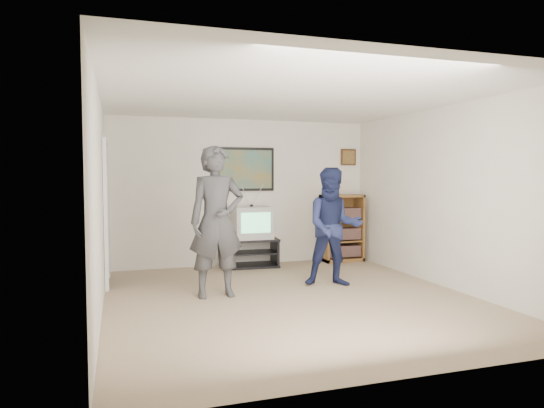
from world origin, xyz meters
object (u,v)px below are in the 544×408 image
crt_television (252,222)px  person_short (334,227)px  bookshelf (342,228)px  person_tall (217,222)px  media_stand (249,253)px

crt_television → person_short: person_short is taller
bookshelf → person_short: 2.02m
crt_television → person_tall: bearing=-117.7°
person_tall → person_short: size_ratio=1.16×
media_stand → person_tall: person_tall is taller
crt_television → person_short: (0.72, -1.71, 0.08)m
crt_television → person_short: 1.86m
crt_television → bookshelf: bookshelf is taller
person_short → media_stand: bearing=131.1°
media_stand → person_tall: size_ratio=0.52×
person_tall → media_stand: bearing=61.7°
person_short → person_tall: bearing=-159.8°
person_tall → bookshelf: bearing=33.3°
bookshelf → person_tall: bearing=-145.0°
person_short → crt_television: bearing=129.8°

